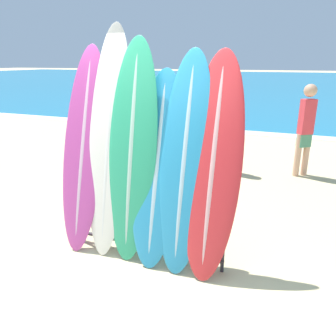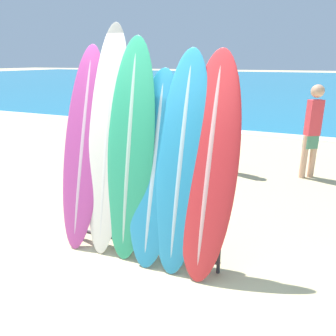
% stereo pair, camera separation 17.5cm
% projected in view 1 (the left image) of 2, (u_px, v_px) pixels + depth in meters
% --- Properties ---
extents(ground_plane, '(160.00, 160.00, 0.00)m').
position_uv_depth(ground_plane, '(126.00, 274.00, 3.56)').
color(ground_plane, beige).
extents(ocean_water, '(120.00, 60.00, 0.01)m').
position_uv_depth(ocean_water, '(283.00, 81.00, 36.49)').
color(ocean_water, teal).
rests_on(ocean_water, ground_plane).
extents(surfboard_rack, '(1.93, 0.04, 0.82)m').
position_uv_depth(surfboard_rack, '(143.00, 220.00, 3.79)').
color(surfboard_rack, '#28282D').
rests_on(surfboard_rack, ground_plane).
extents(surfboard_slot_0, '(0.55, 0.73, 2.40)m').
position_uv_depth(surfboard_slot_0, '(84.00, 149.00, 3.90)').
color(surfboard_slot_0, '#B23D8E').
rests_on(surfboard_slot_0, ground_plane).
extents(surfboard_slot_1, '(0.52, 0.66, 2.63)m').
position_uv_depth(surfboard_slot_1, '(109.00, 143.00, 3.75)').
color(surfboard_slot_1, silver).
rests_on(surfboard_slot_1, ground_plane).
extents(surfboard_slot_2, '(0.59, 0.58, 2.48)m').
position_uv_depth(surfboard_slot_2, '(132.00, 152.00, 3.64)').
color(surfboard_slot_2, '#289E70').
rests_on(surfboard_slot_2, ground_plane).
extents(surfboard_slot_3, '(0.59, 0.65, 2.15)m').
position_uv_depth(surfboard_slot_3, '(157.00, 170.00, 3.58)').
color(surfboard_slot_3, teal).
rests_on(surfboard_slot_3, ground_plane).
extents(surfboard_slot_4, '(0.57, 0.68, 2.35)m').
position_uv_depth(surfboard_slot_4, '(185.00, 164.00, 3.45)').
color(surfboard_slot_4, teal).
rests_on(surfboard_slot_4, ground_plane).
extents(surfboard_slot_5, '(0.59, 0.71, 2.34)m').
position_uv_depth(surfboard_slot_5, '(213.00, 167.00, 3.35)').
color(surfboard_slot_5, red).
rests_on(surfboard_slot_5, ground_plane).
extents(person_near_water, '(0.31, 0.28, 1.79)m').
position_uv_depth(person_near_water, '(306.00, 127.00, 6.31)').
color(person_near_water, tan).
rests_on(person_near_water, ground_plane).
extents(person_mid_beach, '(0.29, 0.30, 1.78)m').
position_uv_depth(person_mid_beach, '(160.00, 106.00, 9.28)').
color(person_mid_beach, '#846047').
rests_on(person_mid_beach, ground_plane).
extents(person_far_left, '(0.29, 0.24, 1.76)m').
position_uv_depth(person_far_left, '(113.00, 119.00, 7.26)').
color(person_far_left, '#846047').
rests_on(person_far_left, ground_plane).
extents(person_far_right, '(0.26, 0.27, 1.60)m').
position_uv_depth(person_far_right, '(225.00, 130.00, 6.57)').
color(person_far_right, tan).
rests_on(person_far_right, ground_plane).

